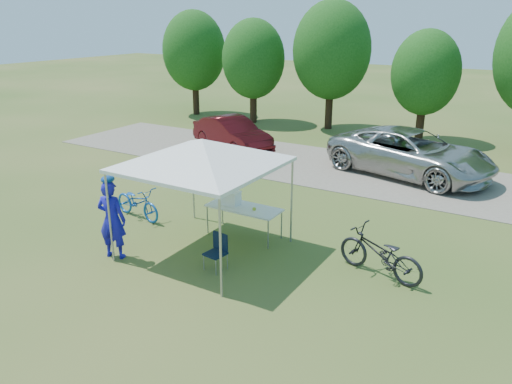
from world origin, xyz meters
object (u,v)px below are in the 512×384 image
(bike_dark, at_px, (380,254))
(folding_table, at_px, (244,209))
(folding_chair, at_px, (218,248))
(minivan, at_px, (410,153))
(cooler, at_px, (231,198))
(sedan, at_px, (232,134))
(cyclist, at_px, (112,220))
(bike_blue, at_px, (137,202))

(bike_dark, bearing_deg, folding_table, -80.94)
(folding_chair, bearing_deg, minivan, 86.88)
(cooler, relative_size, minivan, 0.08)
(bike_dark, relative_size, sedan, 0.49)
(folding_chair, relative_size, cyclist, 0.44)
(folding_chair, height_order, bike_dark, bike_dark)
(folding_table, distance_m, cooler, 0.45)
(bike_dark, xyz_separation_m, sedan, (-8.66, 7.36, 0.17))
(minivan, height_order, sedan, minivan)
(folding_table, bearing_deg, bike_dark, -4.33)
(bike_blue, height_order, minivan, minivan)
(sedan, bearing_deg, bike_dark, -108.03)
(cooler, bearing_deg, sedan, 123.41)
(bike_dark, bearing_deg, cooler, -80.51)
(cyclist, bearing_deg, cooler, -136.21)
(folding_table, xyz_separation_m, folding_chair, (0.44, -1.77, -0.26))
(folding_table, xyz_separation_m, bike_blue, (-3.16, -0.49, -0.28))
(cooler, height_order, minivan, minivan)
(cooler, relative_size, bike_blue, 0.28)
(cyclist, height_order, minivan, cyclist)
(sedan, bearing_deg, cyclist, -139.66)
(cyclist, bearing_deg, folding_table, -142.30)
(cyclist, xyz_separation_m, minivan, (4.16, 9.84, -0.11))
(bike_dark, relative_size, minivan, 0.35)
(bike_blue, relative_size, bike_dark, 0.87)
(folding_chair, bearing_deg, cooler, 123.23)
(bike_dark, distance_m, minivan, 7.71)
(folding_chair, distance_m, cooler, 2.01)
(folding_table, relative_size, sedan, 0.46)
(cooler, height_order, bike_dark, cooler)
(cooler, relative_size, cyclist, 0.26)
(cyclist, relative_size, bike_blue, 1.07)
(bike_blue, distance_m, bike_dark, 6.75)
(cooler, height_order, sedan, sedan)
(bike_blue, xyz_separation_m, bike_dark, (6.75, 0.22, 0.07))
(folding_table, bearing_deg, cyclist, -127.39)
(folding_table, xyz_separation_m, sedan, (-5.07, 7.09, -0.04))
(bike_dark, distance_m, sedan, 11.37)
(cyclist, height_order, sedan, cyclist)
(cooler, bearing_deg, folding_table, -0.00)
(bike_dark, height_order, minivan, minivan)
(minivan, bearing_deg, sedan, 105.82)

